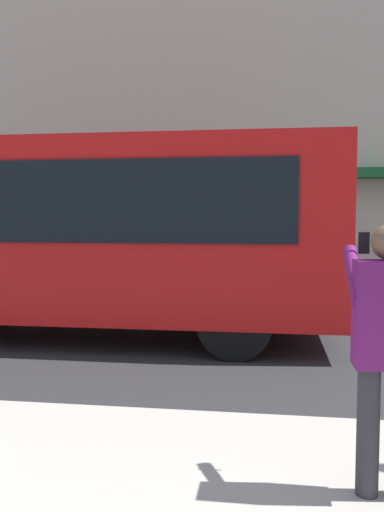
# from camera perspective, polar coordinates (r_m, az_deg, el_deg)

# --- Properties ---
(ground_plane) EXTENTS (60.00, 60.00, 0.00)m
(ground_plane) POSITION_cam_1_polar(r_m,az_deg,el_deg) (8.42, 7.77, -8.89)
(ground_plane) COLOR #2B2B2D
(building_facade_far) EXTENTS (28.00, 1.55, 12.00)m
(building_facade_far) POSITION_cam_1_polar(r_m,az_deg,el_deg) (15.56, 8.26, 19.35)
(building_facade_far) COLOR beige
(building_facade_far) RESTS_ON ground_plane
(red_bus) EXTENTS (9.05, 2.54, 3.08)m
(red_bus) POSITION_cam_1_polar(r_m,az_deg,el_deg) (8.86, -14.84, 2.64)
(red_bus) COLOR red
(red_bus) RESTS_ON ground_plane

